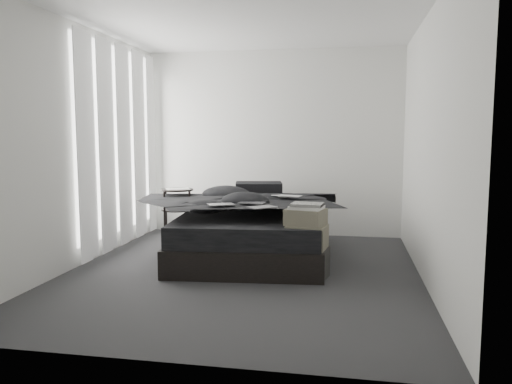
% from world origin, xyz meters
% --- Properties ---
extents(floor, '(3.60, 4.20, 0.01)m').
position_xyz_m(floor, '(0.00, 0.00, 0.00)').
color(floor, '#2E2E30').
rests_on(floor, ground).
extents(ceiling, '(3.60, 4.20, 0.01)m').
position_xyz_m(ceiling, '(0.00, 0.00, 2.60)').
color(ceiling, white).
rests_on(ceiling, ground).
extents(wall_back, '(3.60, 0.01, 2.60)m').
position_xyz_m(wall_back, '(0.00, 2.10, 1.30)').
color(wall_back, silver).
rests_on(wall_back, ground).
extents(wall_front, '(3.60, 0.01, 2.60)m').
position_xyz_m(wall_front, '(0.00, -2.10, 1.30)').
color(wall_front, silver).
rests_on(wall_front, ground).
extents(wall_left, '(0.01, 4.20, 2.60)m').
position_xyz_m(wall_left, '(-1.80, 0.00, 1.30)').
color(wall_left, silver).
rests_on(wall_left, ground).
extents(wall_right, '(0.01, 4.20, 2.60)m').
position_xyz_m(wall_right, '(1.80, 0.00, 1.30)').
color(wall_right, silver).
rests_on(wall_right, ground).
extents(window_left, '(0.02, 2.00, 2.30)m').
position_xyz_m(window_left, '(-1.78, 0.90, 1.35)').
color(window_left, white).
rests_on(window_left, wall_left).
extents(curtain_left, '(0.06, 2.12, 2.48)m').
position_xyz_m(curtain_left, '(-1.73, 0.90, 1.28)').
color(curtain_left, white).
rests_on(curtain_left, wall_left).
extents(bed, '(1.80, 2.27, 0.29)m').
position_xyz_m(bed, '(-0.04, 0.69, 0.14)').
color(bed, black).
rests_on(bed, floor).
extents(mattress, '(1.73, 2.20, 0.23)m').
position_xyz_m(mattress, '(-0.04, 0.69, 0.40)').
color(mattress, black).
rests_on(mattress, bed).
extents(duvet, '(1.73, 1.96, 0.25)m').
position_xyz_m(duvet, '(-0.03, 0.64, 0.64)').
color(duvet, black).
rests_on(duvet, mattress).
extents(pillow_lower, '(0.68, 0.49, 0.14)m').
position_xyz_m(pillow_lower, '(-0.17, 1.51, 0.59)').
color(pillow_lower, black).
rests_on(pillow_lower, mattress).
extents(pillow_upper, '(0.67, 0.52, 0.13)m').
position_xyz_m(pillow_upper, '(-0.09, 1.50, 0.73)').
color(pillow_upper, black).
rests_on(pillow_upper, pillow_lower).
extents(laptop, '(0.38, 0.29, 0.03)m').
position_xyz_m(laptop, '(0.35, 0.78, 0.78)').
color(laptop, silver).
rests_on(laptop, duvet).
extents(comic_a, '(0.32, 0.28, 0.01)m').
position_xyz_m(comic_a, '(-0.24, 0.10, 0.77)').
color(comic_a, black).
rests_on(comic_a, duvet).
extents(comic_b, '(0.29, 0.21, 0.01)m').
position_xyz_m(comic_b, '(0.05, 0.28, 0.78)').
color(comic_b, black).
rests_on(comic_b, duvet).
extents(comic_c, '(0.32, 0.31, 0.01)m').
position_xyz_m(comic_c, '(0.21, -0.01, 0.78)').
color(comic_c, black).
rests_on(comic_c, duvet).
extents(side_stand, '(0.50, 0.50, 0.74)m').
position_xyz_m(side_stand, '(-1.04, 0.99, 0.37)').
color(side_stand, black).
rests_on(side_stand, floor).
extents(papers, '(0.35, 0.32, 0.01)m').
position_xyz_m(papers, '(-1.02, 0.98, 0.74)').
color(papers, white).
rests_on(papers, side_stand).
extents(floor_books, '(0.17, 0.23, 0.15)m').
position_xyz_m(floor_books, '(-0.98, 0.88, 0.08)').
color(floor_books, black).
rests_on(floor_books, floor).
extents(box_lower, '(0.47, 0.40, 0.30)m').
position_xyz_m(box_lower, '(0.67, -0.06, 0.15)').
color(box_lower, black).
rests_on(box_lower, floor).
extents(box_mid, '(0.42, 0.36, 0.23)m').
position_xyz_m(box_mid, '(0.67, -0.07, 0.42)').
color(box_mid, '#615D4D').
rests_on(box_mid, box_lower).
extents(box_upper, '(0.43, 0.38, 0.16)m').
position_xyz_m(box_upper, '(0.66, -0.06, 0.61)').
color(box_upper, '#615D4D').
rests_on(box_upper, box_mid).
extents(art_book_white, '(0.36, 0.31, 0.03)m').
position_xyz_m(art_book_white, '(0.67, -0.06, 0.71)').
color(art_book_white, silver).
rests_on(art_book_white, box_upper).
extents(art_book_snake, '(0.33, 0.27, 0.03)m').
position_xyz_m(art_book_snake, '(0.67, -0.07, 0.74)').
color(art_book_snake, silver).
rests_on(art_book_snake, art_book_white).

